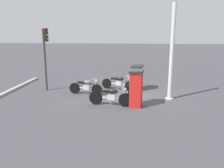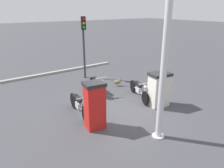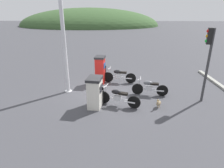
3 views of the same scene
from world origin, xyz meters
TOP-DOWN VIEW (x-y plane):
  - ground_plane at (0.00, 0.00)m, footprint 120.00×120.00m
  - fuel_pump_near at (-0.56, -1.58)m, footprint 0.77×0.95m
  - fuel_pump_far at (-0.56, 1.58)m, footprint 0.69×0.77m
  - motorcycle_near_pump at (0.50, -1.42)m, footprint 2.03×0.91m
  - motorcycle_far_pump at (0.58, 1.62)m, footprint 2.05×0.60m
  - motorcycle_extra at (2.18, -0.19)m, footprint 1.90×0.62m
  - wandering_duck at (2.42, -1.59)m, footprint 0.36×0.47m
  - roadside_traffic_light at (4.65, -0.82)m, footprint 0.40×0.28m
  - canopy_support_pole at (-2.26, 0.17)m, footprint 0.40×0.40m
  - road_edge_kerb at (6.66, 0.00)m, footprint 0.53×7.80m

SIDE VIEW (x-z plane):
  - ground_plane at x=0.00m, z-range 0.00..0.00m
  - road_edge_kerb at x=6.66m, z-range 0.00..0.12m
  - wandering_duck at x=2.42m, z-range -0.01..0.48m
  - motorcycle_extra at x=2.18m, z-range -0.02..0.92m
  - motorcycle_near_pump at x=0.50m, z-range -0.01..0.93m
  - motorcycle_far_pump at x=0.58m, z-range 0.00..0.96m
  - fuel_pump_near at x=-0.56m, z-range 0.01..1.48m
  - fuel_pump_far at x=-0.56m, z-range 0.01..1.70m
  - canopy_support_pole at x=-2.26m, z-range -0.08..4.65m
  - roadside_traffic_light at x=4.65m, z-range 0.66..4.23m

